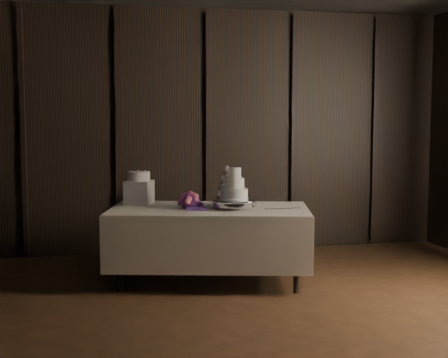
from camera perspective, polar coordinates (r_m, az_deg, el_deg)
room at (r=4.34m, az=6.00°, el=3.45°), size 6.08×7.08×3.08m
display_table at (r=6.34m, az=-1.34°, el=-5.73°), size 2.17×1.45×0.76m
cake_stand at (r=6.24m, az=0.95°, el=-2.30°), size 0.62×0.62×0.09m
wedding_cake at (r=6.20m, az=0.76°, el=-0.75°), size 0.31×0.27×0.32m
bouquet at (r=6.23m, az=-3.12°, el=-2.09°), size 0.40×0.47×0.20m
box_pedestal at (r=6.58m, az=-7.77°, el=-1.24°), size 0.34×0.34×0.25m
small_cake at (r=6.56m, az=-7.79°, el=0.25°), size 0.30×0.30×0.09m
cake_knife at (r=6.19m, az=4.97°, el=-2.74°), size 0.37×0.05×0.01m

